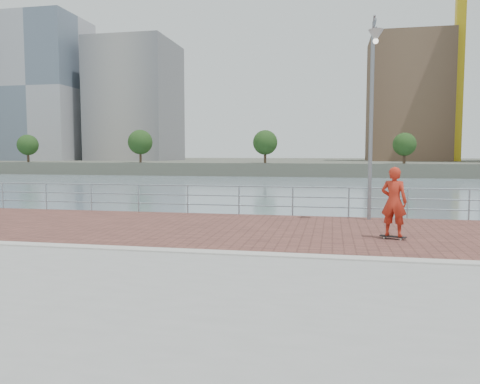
# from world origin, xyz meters

# --- Properties ---
(water) EXTENTS (400.00, 400.00, 0.00)m
(water) POSITION_xyz_m (0.00, 0.00, -2.00)
(water) COLOR slate
(water) RESTS_ON ground
(brick_lane) EXTENTS (40.00, 6.80, 0.02)m
(brick_lane) POSITION_xyz_m (0.00, 3.60, 0.01)
(brick_lane) COLOR brown
(brick_lane) RESTS_ON seawall
(curb) EXTENTS (40.00, 0.40, 0.06)m
(curb) POSITION_xyz_m (0.00, 0.00, 0.03)
(curb) COLOR #B7B5AD
(curb) RESTS_ON seawall
(far_shore) EXTENTS (320.00, 95.00, 2.50)m
(far_shore) POSITION_xyz_m (0.00, 122.50, -0.75)
(far_shore) COLOR #4C5142
(far_shore) RESTS_ON ground
(guardrail) EXTENTS (39.06, 0.06, 1.13)m
(guardrail) POSITION_xyz_m (0.00, 7.00, 0.69)
(guardrail) COLOR #8C9EA8
(guardrail) RESTS_ON brick_lane
(street_lamp) EXTENTS (0.48, 1.41, 6.64)m
(street_lamp) POSITION_xyz_m (3.77, 6.01, 4.72)
(street_lamp) COLOR gray
(street_lamp) RESTS_ON brick_lane
(skateboard) EXTENTS (0.72, 0.41, 0.08)m
(skateboard) POSITION_xyz_m (4.12, 2.71, 0.08)
(skateboard) COLOR black
(skateboard) RESTS_ON brick_lane
(skateboarder) EXTENTS (0.80, 0.67, 1.89)m
(skateboarder) POSITION_xyz_m (4.12, 2.71, 1.05)
(skateboarder) COLOR red
(skateboarder) RESTS_ON skateboard
(tower_crane) EXTENTS (47.00, 2.00, 50.70)m
(tower_crane) POSITION_xyz_m (27.36, 104.00, 33.50)
(tower_crane) COLOR gold
(tower_crane) RESTS_ON far_shore
(skyline) EXTENTS (233.00, 41.00, 62.26)m
(skyline) POSITION_xyz_m (28.18, 104.10, 23.49)
(skyline) COLOR #ADA38E
(skyline) RESTS_ON far_shore
(shoreline_trees) EXTENTS (169.29, 4.96, 6.61)m
(shoreline_trees) POSITION_xyz_m (19.79, 77.00, 4.27)
(shoreline_trees) COLOR #473323
(shoreline_trees) RESTS_ON far_shore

